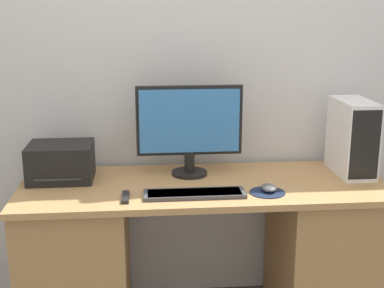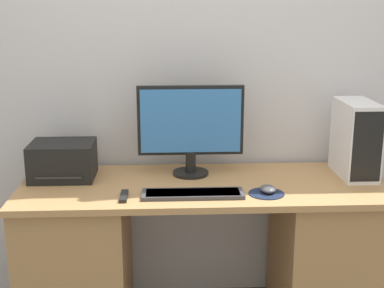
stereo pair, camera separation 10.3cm
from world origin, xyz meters
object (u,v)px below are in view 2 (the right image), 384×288
Objects in this scene: monitor at (191,125)px; printer at (63,161)px; remote_control at (124,196)px; keyboard at (193,194)px; mouse at (268,189)px; computer_tower at (356,139)px.

monitor is 1.70× the size of printer.
remote_control is (-0.31, -0.32, -0.24)m from monitor.
mouse reaches higher than keyboard.
computer_tower is at bearing -1.06° from printer.
computer_tower is 2.72× the size of remote_control.
keyboard reaches higher than remote_control.
monitor is 1.40× the size of computer_tower.
computer_tower is at bearing 17.70° from keyboard.
monitor is at bearing 46.16° from remote_control.
keyboard is 0.69m from printer.
mouse is at bearing 2.80° from remote_control.
printer is at bearing 136.85° from remote_control.
monitor is 0.65m from printer.
keyboard is 3.30× the size of remote_control.
computer_tower reaches higher than printer.
printer reaches higher than remote_control.
mouse is at bearing 3.63° from keyboard.
keyboard is at bearing -176.37° from mouse.
computer_tower is 1.22× the size of printer.
computer_tower is 1.17m from remote_control.
printer is 0.44m from remote_control.
printer is (-0.62, 0.29, 0.08)m from keyboard.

